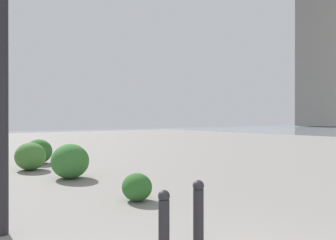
# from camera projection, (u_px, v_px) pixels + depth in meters

# --- Properties ---
(lamppost) EXTENTS (0.98, 0.28, 4.36)m
(lamppost) POSITION_uv_depth(u_px,v_px,m) (2.00, 17.00, 4.10)
(lamppost) COLOR #232328
(lamppost) RESTS_ON ground
(bollard_near) EXTENTS (0.13, 0.13, 0.84)m
(bollard_near) POSITION_uv_depth(u_px,v_px,m) (198.00, 215.00, 3.52)
(bollard_near) COLOR #232328
(bollard_near) RESTS_ON ground
(bollard_mid) EXTENTS (0.13, 0.13, 0.76)m
(bollard_mid) POSITION_uv_depth(u_px,v_px,m) (164.00, 224.00, 3.35)
(bollard_mid) COLOR #232328
(bollard_mid) RESTS_ON ground
(shrub_low) EXTENTS (0.98, 0.88, 0.83)m
(shrub_low) POSITION_uv_depth(u_px,v_px,m) (39.00, 151.00, 10.66)
(shrub_low) COLOR #2D6628
(shrub_low) RESTS_ON ground
(shrub_round) EXTENTS (0.97, 0.87, 0.82)m
(shrub_round) POSITION_uv_depth(u_px,v_px,m) (30.00, 156.00, 9.30)
(shrub_round) COLOR #477F38
(shrub_round) RESTS_ON ground
(shrub_wide) EXTENTS (1.04, 0.94, 0.89)m
(shrub_wide) POSITION_uv_depth(u_px,v_px,m) (70.00, 161.00, 8.00)
(shrub_wide) COLOR #387533
(shrub_wide) RESTS_ON ground
(shrub_tall) EXTENTS (0.61, 0.55, 0.52)m
(shrub_tall) POSITION_uv_depth(u_px,v_px,m) (137.00, 187.00, 5.80)
(shrub_tall) COLOR #2D6628
(shrub_tall) RESTS_ON ground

